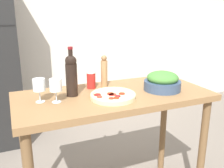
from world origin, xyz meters
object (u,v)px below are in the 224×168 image
at_px(salad_bowl, 162,82).
at_px(salt_canister, 91,80).
at_px(wine_glass_near, 56,86).
at_px(wine_bottle, 71,74).
at_px(wine_glass_far, 39,85).
at_px(pepper_mill, 104,72).
at_px(homemade_pizza, 113,96).

relative_size(salad_bowl, salt_canister, 2.07).
distance_m(wine_glass_near, salt_canister, 0.36).
xyz_separation_m(wine_bottle, wine_glass_far, (-0.22, -0.04, -0.04)).
relative_size(wine_bottle, wine_glass_near, 2.19).
bearing_deg(wine_glass_near, salad_bowl, -3.22).
relative_size(pepper_mill, homemade_pizza, 0.80).
bearing_deg(wine_glass_far, salt_canister, 21.66).
height_order(wine_glass_far, pepper_mill, pepper_mill).
height_order(salad_bowl, salt_canister, salad_bowl).
height_order(wine_bottle, salt_canister, wine_bottle).
relative_size(wine_glass_near, pepper_mill, 0.63).
bearing_deg(salt_canister, wine_glass_far, -158.34).
bearing_deg(homemade_pizza, salt_canister, 102.90).
xyz_separation_m(salad_bowl, salt_canister, (-0.46, 0.24, 0.00)).
bearing_deg(salad_bowl, wine_glass_far, 174.17).
xyz_separation_m(wine_glass_near, pepper_mill, (0.40, 0.20, 0.01)).
height_order(wine_glass_near, salt_canister, wine_glass_near).
xyz_separation_m(wine_glass_near, wine_glass_far, (-0.09, 0.04, 0.00)).
relative_size(wine_bottle, salad_bowl, 1.25).
relative_size(wine_glass_near, salt_canister, 1.18).
relative_size(pepper_mill, salt_canister, 1.87).
xyz_separation_m(wine_bottle, homemade_pizza, (0.23, -0.16, -0.13)).
height_order(wine_glass_near, salad_bowl, wine_glass_near).
relative_size(homemade_pizza, salt_canister, 2.35).
xyz_separation_m(wine_bottle, salt_canister, (0.17, 0.11, -0.08)).
bearing_deg(wine_glass_far, wine_bottle, 11.38).
bearing_deg(salad_bowl, homemade_pizza, -176.21).
height_order(wine_glass_far, homemade_pizza, wine_glass_far).
distance_m(salad_bowl, salt_canister, 0.52).
distance_m(wine_glass_near, salad_bowl, 0.76).
bearing_deg(salt_canister, wine_bottle, -147.18).
bearing_deg(wine_glass_far, salad_bowl, -5.83).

